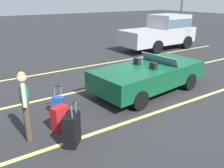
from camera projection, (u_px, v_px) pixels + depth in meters
ground_plane at (148, 91)px, 8.42m from camera, size 80.00×80.00×0.00m
lot_line_near at (177, 105)px, 7.33m from camera, size 18.00×0.12×0.01m
lot_line_mid at (126, 81)px, 9.45m from camera, size 18.00×0.12×0.01m
lot_line_far at (93, 65)px, 11.57m from camera, size 18.00×0.12×0.01m
convertible_car at (153, 74)px, 8.34m from camera, size 4.31×2.22×1.24m
suitcase_large_black at (72, 130)px, 5.28m from camera, size 0.53×0.54×1.05m
suitcase_medium_bright at (60, 118)px, 5.92m from camera, size 0.46×0.37×0.62m
suitcase_small_carryon at (58, 105)px, 6.76m from camera, size 0.39×0.36×0.82m
traveler_person at (25, 103)px, 5.30m from camera, size 0.28×0.61×1.65m
parked_pickup_truck_near at (163, 31)px, 14.96m from camera, size 5.07×2.22×2.10m
parking_lamp_post at (182, 3)px, 16.33m from camera, size 0.50×0.24×4.70m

